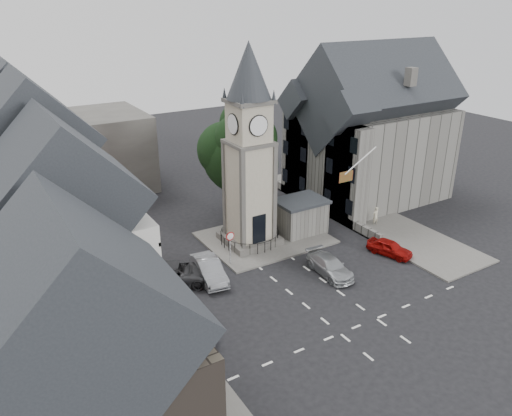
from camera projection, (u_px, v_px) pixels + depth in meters
ground at (306, 286)px, 35.69m from camera, size 120.00×120.00×0.00m
pavement_west at (109, 296)px, 34.42m from camera, size 6.00×30.00×0.14m
pavement_east at (358, 213)px, 47.68m from camera, size 6.00×26.00×0.14m
central_island at (265, 238)px, 42.67m from camera, size 10.00×8.00×0.16m
road_markings at (359, 326)px, 31.35m from camera, size 20.00×8.00×0.01m
clock_tower at (249, 150)px, 38.81m from camera, size 4.86×4.86×16.25m
stone_shelter at (300, 216)px, 43.28m from camera, size 4.30×3.30×3.08m
town_tree at (240, 145)px, 44.16m from camera, size 7.20×7.20×10.80m
warning_sign_post at (230, 242)px, 37.65m from camera, size 0.70×0.19×2.85m
terrace_pink at (23, 173)px, 38.33m from camera, size 8.10×7.60×12.80m
terrace_cream at (42, 208)px, 32.03m from camera, size 8.10×7.60×12.80m
terrace_tudor at (70, 266)px, 25.88m from camera, size 8.10×7.60×12.00m
building_sw_stone at (86, 400)px, 18.40m from camera, size 8.60×7.60×10.40m
backdrop_west at (47, 159)px, 50.45m from camera, size 20.00×10.00×8.00m
east_building at (369, 137)px, 49.34m from camera, size 14.40×11.40×12.60m
east_boundary_wall at (322, 208)px, 47.78m from camera, size 0.40×16.00×0.90m
flagpole at (360, 161)px, 39.92m from camera, size 3.68×0.10×2.74m
car_west_blue at (177, 333)px, 29.44m from camera, size 4.73×4.47×1.58m
car_west_silver at (177, 339)px, 28.98m from camera, size 4.57×3.81×1.47m
car_west_grey at (176, 273)px, 35.80m from camera, size 6.13×4.84×1.55m
car_island_silver at (209, 270)px, 36.31m from camera, size 2.23×4.81×1.53m
car_island_east at (330, 266)px, 37.02m from camera, size 2.13×4.63×1.31m
car_east_red at (390, 248)px, 39.79m from camera, size 2.51×3.92×1.24m
pedestrian at (375, 216)px, 44.90m from camera, size 0.66×0.44×1.78m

